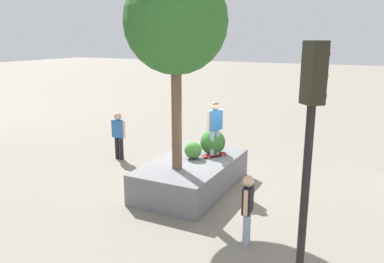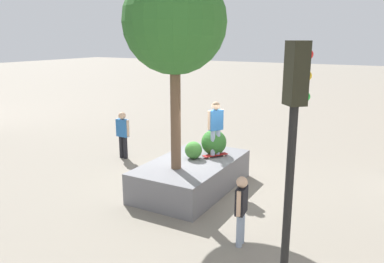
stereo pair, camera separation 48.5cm
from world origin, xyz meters
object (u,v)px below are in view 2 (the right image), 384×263
planter_ledge (192,175)px  plaza_tree (175,23)px  skateboarder (216,124)px  skateboard (215,155)px  bystander_watching (123,132)px  traffic_light_corner (293,143)px  pedestrian_crossing (241,206)px

planter_ledge → plaza_tree: bearing=-5.9°
planter_ledge → skateboarder: (-0.70, 0.42, 1.45)m
planter_ledge → skateboard: bearing=149.3°
skateboard → skateboarder: bearing=63.4°
plaza_tree → bystander_watching: 5.67m
plaza_tree → skateboard: 4.16m
skateboarder → traffic_light_corner: size_ratio=0.37×
plaza_tree → skateboarder: plaza_tree is taller
pedestrian_crossing → skateboard: bearing=-145.2°
plaza_tree → skateboard: plaza_tree is taller
planter_ledge → skateboard: skateboard is taller
pedestrian_crossing → bystander_watching: bearing=-120.5°
skateboarder → bystander_watching: bearing=-99.2°
skateboarder → traffic_light_corner: 6.22m
traffic_light_corner → bystander_watching: size_ratio=2.47×
skateboard → skateboarder: 0.96m
skateboarder → skateboard: bearing=-116.6°
planter_ledge → bystander_watching: bearing=-110.3°
traffic_light_corner → pedestrian_crossing: bearing=-143.0°
plaza_tree → traffic_light_corner: size_ratio=1.21×
plaza_tree → skateboarder: bearing=161.3°
pedestrian_crossing → traffic_light_corner: bearing=37.0°
skateboarder → traffic_light_corner: traffic_light_corner is taller
plaza_tree → pedestrian_crossing: (1.51, 2.57, -3.87)m
skateboard → pedestrian_crossing: pedestrian_crossing is taller
planter_ledge → pedestrian_crossing: 3.40m
planter_ledge → bystander_watching: (-1.38, -3.73, 0.59)m
skateboard → pedestrian_crossing: size_ratio=0.49×
planter_ledge → traffic_light_corner: bearing=43.1°
skateboard → plaza_tree: bearing=-18.7°
plaza_tree → traffic_light_corner: plaza_tree is taller
pedestrian_crossing → bystander_watching: 7.21m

